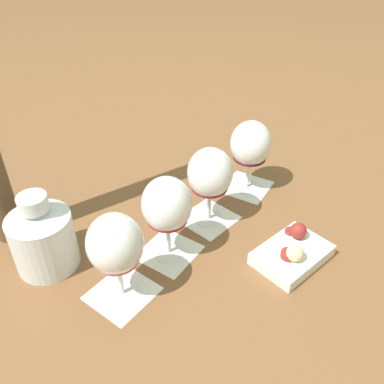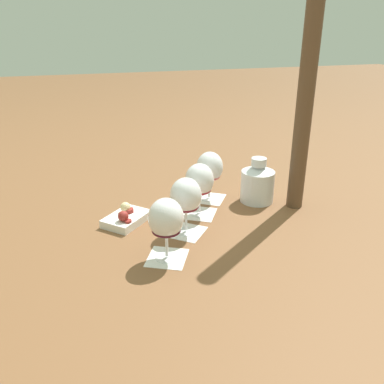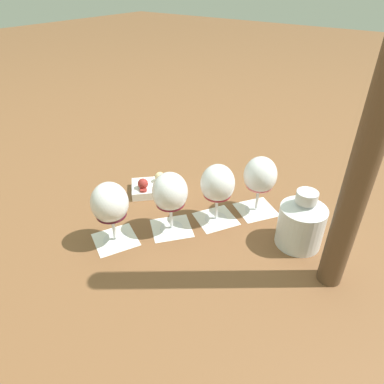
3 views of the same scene
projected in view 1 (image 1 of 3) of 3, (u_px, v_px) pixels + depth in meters
name	position (u px, v px, depth m)	size (l,w,h in m)	color
ground_plane	(193.00, 233.00, 0.84)	(8.00, 8.00, 0.00)	brown
tasting_card_0	(122.00, 293.00, 0.71)	(0.14, 0.14, 0.00)	white
tasting_card_1	(169.00, 252.00, 0.79)	(0.14, 0.14, 0.00)	white
tasting_card_2	(209.00, 218.00, 0.88)	(0.15, 0.15, 0.00)	white
tasting_card_3	(247.00, 187.00, 0.97)	(0.14, 0.14, 0.00)	white
wine_glass_0	(115.00, 247.00, 0.65)	(0.09, 0.09, 0.17)	white
wine_glass_1	(167.00, 207.00, 0.73)	(0.09, 0.09, 0.17)	white
wine_glass_2	(210.00, 176.00, 0.81)	(0.09, 0.09, 0.17)	white
wine_glass_3	(250.00, 146.00, 0.91)	(0.09, 0.09, 0.17)	white
ceramic_vase	(42.00, 236.00, 0.73)	(0.11, 0.11, 0.16)	silver
snack_dish	(292.00, 252.00, 0.77)	(0.17, 0.17, 0.06)	white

